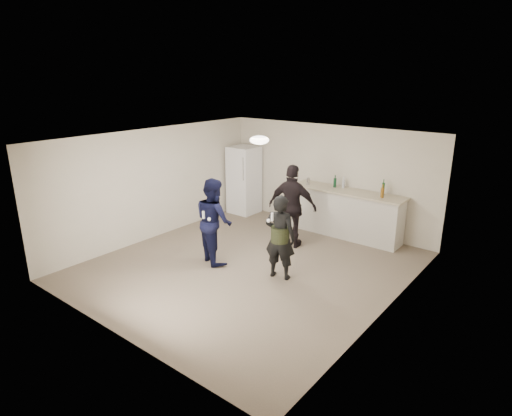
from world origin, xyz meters
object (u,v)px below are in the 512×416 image
Objects in this scene: shaker at (308,181)px; woman at (280,237)px; fridge at (244,180)px; man at (214,221)px; counter at (345,214)px; spectator at (292,207)px.

shaker is 2.83m from woman.
man is (1.59, -2.84, -0.04)m from fridge.
man reaches higher than woman.
man is (-0.42, -2.82, -0.32)m from shaker.
woman reaches higher than shaker.
shaker is (2.01, -0.02, 0.28)m from fridge.
fridge is at bearing -37.78° from man.
man reaches higher than shaker.
counter is 1.18m from shaker.
man is at bearing 49.78° from spectator.
spectator is at bearing -77.75° from woman.
man is 0.94× the size of spectator.
shaker is 0.11× the size of woman.
spectator is at bearing -115.15° from counter.
fridge is at bearing -178.66° from counter.
man is at bearing -98.44° from shaker.
counter is 3.24m from man.
fridge is 1.05× the size of man.
counter is 1.49m from spectator.
counter is 1.44× the size of fridge.
shaker is (-0.98, -0.09, 0.65)m from counter.
woman is at bearing 101.49° from spectator.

